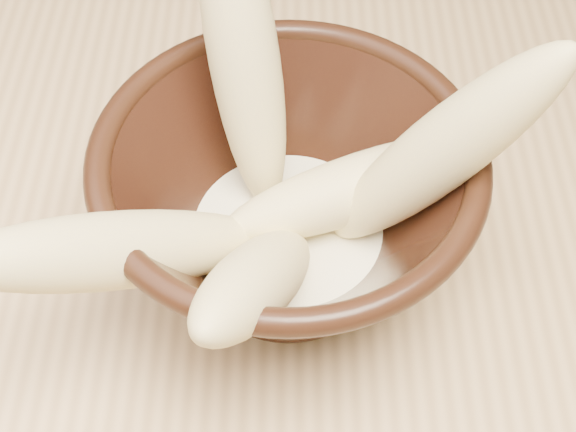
# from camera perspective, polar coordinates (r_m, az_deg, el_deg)

# --- Properties ---
(bowl) EXTENTS (0.21, 0.21, 0.11)m
(bowl) POSITION_cam_1_polar(r_m,az_deg,el_deg) (0.45, -0.00, 0.76)
(bowl) COLOR black
(bowl) RESTS_ON table
(milk_puddle) EXTENTS (0.12, 0.12, 0.02)m
(milk_puddle) POSITION_cam_1_polar(r_m,az_deg,el_deg) (0.47, -0.00, -1.35)
(milk_puddle) COLOR #F3EBC3
(milk_puddle) RESTS_ON bowl
(banana_upright) EXTENTS (0.07, 0.11, 0.18)m
(banana_upright) POSITION_cam_1_polar(r_m,az_deg,el_deg) (0.44, -3.13, 11.09)
(banana_upright) COLOR #E9D789
(banana_upright) RESTS_ON bowl
(banana_left) EXTENTS (0.17, 0.13, 0.14)m
(banana_left) POSITION_cam_1_polar(r_m,az_deg,el_deg) (0.40, -11.18, -2.34)
(banana_left) COLOR #E9D789
(banana_left) RESTS_ON bowl
(banana_right) EXTENTS (0.13, 0.05, 0.17)m
(banana_right) POSITION_cam_1_polar(r_m,az_deg,el_deg) (0.41, 10.70, 4.42)
(banana_right) COLOR #E9D789
(banana_right) RESTS_ON bowl
(banana_across) EXTENTS (0.17, 0.09, 0.05)m
(banana_across) POSITION_cam_1_polar(r_m,az_deg,el_deg) (0.45, 5.15, 2.08)
(banana_across) COLOR #E9D789
(banana_across) RESTS_ON bowl
(banana_front) EXTENTS (0.09, 0.14, 0.12)m
(banana_front) POSITION_cam_1_polar(r_m,az_deg,el_deg) (0.39, -2.27, -4.72)
(banana_front) COLOR #E9D789
(banana_front) RESTS_ON bowl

